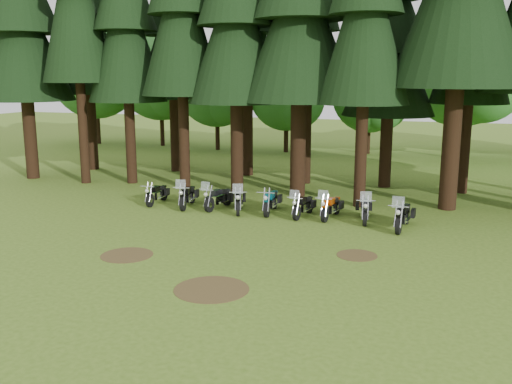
% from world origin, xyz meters
% --- Properties ---
extents(ground, '(120.00, 120.00, 0.00)m').
position_xyz_m(ground, '(0.00, 0.00, 0.00)').
color(ground, '#476A1C').
rests_on(ground, ground).
extents(pine_front_0, '(5.49, 5.49, 16.17)m').
position_xyz_m(pine_front_0, '(-16.20, 9.28, 9.68)').
color(pine_front_0, black).
rests_on(pine_front_0, ground).
extents(pine_front_2, '(4.32, 4.32, 16.22)m').
position_xyz_m(pine_front_2, '(-9.78, 9.82, 9.71)').
color(pine_front_2, black).
rests_on(pine_front_2, ground).
extents(pine_back_0, '(5.00, 5.00, 17.21)m').
position_xyz_m(pine_back_0, '(-14.68, 13.25, 10.31)').
color(pine_back_0, black).
rests_on(pine_back_0, ground).
extents(pine_back_1, '(4.52, 4.52, 16.22)m').
position_xyz_m(pine_back_1, '(-9.26, 14.35, 9.71)').
color(pine_back_1, black).
rests_on(pine_back_1, ground).
extents(pine_back_2, '(4.85, 4.85, 16.30)m').
position_xyz_m(pine_back_2, '(-4.38, 14.40, 9.76)').
color(pine_back_2, black).
rests_on(pine_back_2, ground).
extents(pine_back_3, '(4.35, 4.35, 16.20)m').
position_xyz_m(pine_back_3, '(-0.37, 12.94, 9.70)').
color(pine_back_3, black).
rests_on(pine_back_3, ground).
extents(pine_back_4, '(4.94, 4.94, 13.78)m').
position_xyz_m(pine_back_4, '(4.04, 13.25, 8.25)').
color(pine_back_4, black).
rests_on(pine_back_4, ground).
extents(decid_0, '(8.00, 7.78, 10.00)m').
position_xyz_m(decid_0, '(-22.10, 25.26, 5.90)').
color(decid_0, black).
rests_on(decid_0, ground).
extents(decid_1, '(7.91, 7.69, 9.88)m').
position_xyz_m(decid_1, '(-15.99, 25.76, 5.83)').
color(decid_1, black).
rests_on(decid_1, ground).
extents(decid_2, '(6.72, 6.53, 8.40)m').
position_xyz_m(decid_2, '(-10.43, 24.78, 4.95)').
color(decid_2, black).
rests_on(decid_2, ground).
extents(decid_3, '(6.12, 5.95, 7.65)m').
position_xyz_m(decid_3, '(-4.71, 25.13, 4.51)').
color(decid_3, black).
rests_on(decid_3, ground).
extents(decid_4, '(5.93, 5.76, 7.41)m').
position_xyz_m(decid_4, '(1.58, 26.32, 4.37)').
color(decid_4, black).
rests_on(decid_4, ground).
extents(decid_5, '(8.45, 8.21, 10.56)m').
position_xyz_m(decid_5, '(8.29, 25.71, 6.23)').
color(decid_5, black).
rests_on(decid_5, ground).
extents(dirt_patch_0, '(1.80, 1.80, 0.01)m').
position_xyz_m(dirt_patch_0, '(-3.00, -2.00, 0.01)').
color(dirt_patch_0, '#4C3D1E').
rests_on(dirt_patch_0, ground).
extents(dirt_patch_1, '(1.40, 1.40, 0.01)m').
position_xyz_m(dirt_patch_1, '(4.50, 0.50, 0.01)').
color(dirt_patch_1, '#4C3D1E').
rests_on(dirt_patch_1, ground).
extents(dirt_patch_2, '(2.20, 2.20, 0.01)m').
position_xyz_m(dirt_patch_2, '(1.00, -4.00, 0.01)').
color(dirt_patch_2, '#4C3D1E').
rests_on(dirt_patch_2, ground).
extents(motorcycle_0, '(0.34, 2.16, 0.88)m').
position_xyz_m(motorcycle_0, '(-5.83, 5.46, 0.45)').
color(motorcycle_0, black).
rests_on(motorcycle_0, ground).
extents(motorcycle_1, '(0.72, 2.41, 1.51)m').
position_xyz_m(motorcycle_1, '(-4.14, 5.28, 0.51)').
color(motorcycle_1, black).
rests_on(motorcycle_1, ground).
extents(motorcycle_2, '(0.65, 2.31, 1.45)m').
position_xyz_m(motorcycle_2, '(-2.65, 5.43, 0.48)').
color(motorcycle_2, black).
rests_on(motorcycle_2, ground).
extents(motorcycle_3, '(1.09, 2.34, 1.50)m').
position_xyz_m(motorcycle_3, '(-1.58, 5.15, 0.50)').
color(motorcycle_3, black).
rests_on(motorcycle_3, ground).
extents(motorcycle_4, '(0.42, 2.40, 0.98)m').
position_xyz_m(motorcycle_4, '(-0.11, 5.43, 0.50)').
color(motorcycle_4, black).
rests_on(motorcycle_4, ground).
extents(motorcycle_5, '(0.57, 2.19, 1.38)m').
position_xyz_m(motorcycle_5, '(1.42, 5.20, 0.46)').
color(motorcycle_5, black).
rests_on(motorcycle_5, ground).
extents(motorcycle_6, '(0.58, 2.28, 1.43)m').
position_xyz_m(motorcycle_6, '(2.62, 5.31, 0.48)').
color(motorcycle_6, black).
rests_on(motorcycle_6, ground).
extents(motorcycle_7, '(0.70, 2.40, 1.51)m').
position_xyz_m(motorcycle_7, '(4.06, 5.28, 0.50)').
color(motorcycle_7, black).
rests_on(motorcycle_7, ground).
extents(motorcycle_8, '(0.59, 2.51, 1.57)m').
position_xyz_m(motorcycle_8, '(5.70, 4.49, 0.53)').
color(motorcycle_8, black).
rests_on(motorcycle_8, ground).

